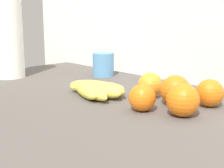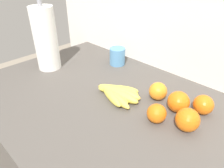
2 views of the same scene
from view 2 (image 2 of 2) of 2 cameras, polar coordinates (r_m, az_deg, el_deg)
The scene contains 9 objects.
wall_back at distance 1.13m, azimuth 25.50°, elevation -10.99°, with size 2.15×0.06×1.30m, color silver.
banana_bunch at distance 0.83m, azimuth 1.21°, elevation -2.45°, with size 0.20×0.16×0.04m.
orange_back_right at distance 0.78m, azimuth 17.79°, elevation -4.69°, with size 0.08×0.08×0.08m, color orange.
orange_center at distance 0.72m, azimuth 12.15°, elevation -7.89°, with size 0.07×0.07×0.07m, color orange.
orange_front at distance 0.83m, azimuth 12.53°, elevation -1.92°, with size 0.07×0.07×0.07m, color orange.
orange_right at distance 0.71m, azimuth 19.87°, elevation -9.14°, with size 0.08×0.08×0.08m, color orange.
orange_far_right at distance 0.80m, azimuth 24.09°, elevation -5.35°, with size 0.07×0.07×0.07m, color orange.
paper_towel_roll at distance 1.06m, azimuth -17.78°, elevation 11.72°, with size 0.11×0.11×0.33m.
mug at distance 1.09m, azimuth 1.49°, elevation 7.60°, with size 0.08×0.08×0.09m, color #568FBF.
Camera 2 is at (0.18, -0.46, 1.35)m, focal length 33.27 mm.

